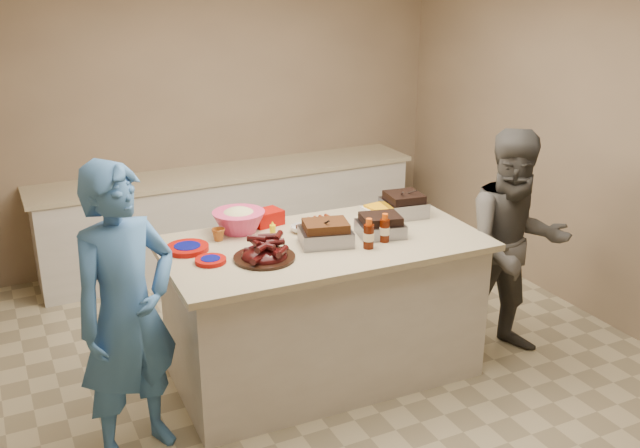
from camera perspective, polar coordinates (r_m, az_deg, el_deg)
name	(u,v)px	position (r m, az deg, el deg)	size (l,w,h in m)	color
room	(336,368)	(5.15, 1.31, -11.44)	(4.50, 5.00, 2.70)	#8A7559
back_counter	(231,216)	(6.81, -7.16, 0.63)	(3.60, 0.64, 0.90)	beige
island	(323,372)	(5.11, 0.25, -11.75)	(2.09, 1.10, 0.99)	beige
rib_platter	(264,259)	(4.39, -4.47, -2.81)	(0.38, 0.38, 0.15)	#390909
pulled_pork_tray	(326,244)	(4.61, 0.46, -1.62)	(0.33, 0.25, 0.10)	#47230F
brisket_tray	(380,235)	(4.78, 4.83, -0.90)	(0.30, 0.25, 0.09)	black
roasting_pan	(403,215)	(5.18, 6.68, 0.71)	(0.28, 0.28, 0.11)	gray
coleslaw_bowl	(239,232)	(4.86, -6.47, -0.60)	(0.36, 0.36, 0.24)	#D53768
sausage_plate	(324,225)	(4.95, 0.33, -0.07)	(0.29, 0.29, 0.05)	silver
mac_cheese_dish	(388,216)	(5.15, 5.46, 0.66)	(0.33, 0.24, 0.09)	#EDA90A
bbq_bottle_a	(368,248)	(4.55, 3.89, -1.93)	(0.07, 0.07, 0.20)	#3C0E02
bbq_bottle_b	(384,241)	(4.67, 5.16, -1.40)	(0.06, 0.06, 0.19)	#3C0E02
mustard_bottle	(273,237)	(4.74, -3.79, -1.03)	(0.04, 0.04, 0.11)	yellow
sauce_bowl	(301,232)	(4.82, -1.53, -0.64)	(0.14, 0.04, 0.14)	silver
plate_stack_large	(188,251)	(4.58, -10.55, -2.11)	(0.27, 0.27, 0.03)	#970A04
plate_stack_small	(211,263)	(4.38, -8.73, -3.07)	(0.19, 0.19, 0.03)	#970A04
plastic_cup	(219,240)	(4.72, -8.10, -1.31)	(0.09, 0.08, 0.09)	#944F1A
basket_stack	(267,224)	(4.97, -4.27, -0.04)	(0.21, 0.15, 0.10)	#970A04
guest_blue	(141,447)	(4.55, -14.14, -16.94)	(0.64, 1.75, 0.42)	#3B6EAC
guest_gray	(503,350)	(5.54, 14.46, -9.73)	(0.81, 1.66, 0.63)	#4E4C46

